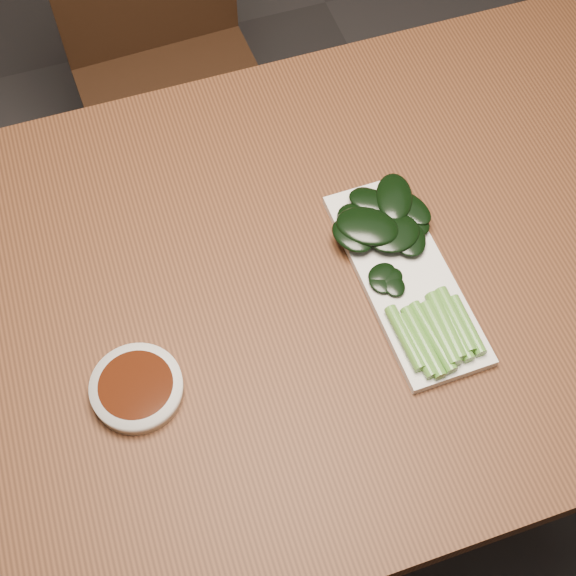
% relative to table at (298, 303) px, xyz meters
% --- Properties ---
extents(ground, '(6.00, 6.00, 0.00)m').
position_rel_table_xyz_m(ground, '(0.00, 0.00, -0.68)').
color(ground, '#2B2929').
rests_on(ground, ground).
extents(table, '(1.40, 0.80, 0.75)m').
position_rel_table_xyz_m(table, '(0.00, 0.00, 0.00)').
color(table, '#4F2B16').
rests_on(table, ground).
extents(chair_far, '(0.39, 0.39, 0.89)m').
position_rel_table_xyz_m(chair_far, '(-0.04, 0.73, -0.19)').
color(chair_far, black).
rests_on(chair_far, ground).
extents(sauce_bowl, '(0.12, 0.12, 0.02)m').
position_rel_table_xyz_m(sauce_bowl, '(-0.25, -0.09, 0.08)').
color(sauce_bowl, silver).
rests_on(sauce_bowl, table).
extents(serving_plate, '(0.12, 0.32, 0.01)m').
position_rel_table_xyz_m(serving_plate, '(0.14, -0.05, 0.08)').
color(serving_plate, silver).
rests_on(serving_plate, table).
extents(gai_lan, '(0.16, 0.32, 0.03)m').
position_rel_table_xyz_m(gai_lan, '(0.13, -0.02, 0.10)').
color(gai_lan, '#50882F').
rests_on(gai_lan, serving_plate).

